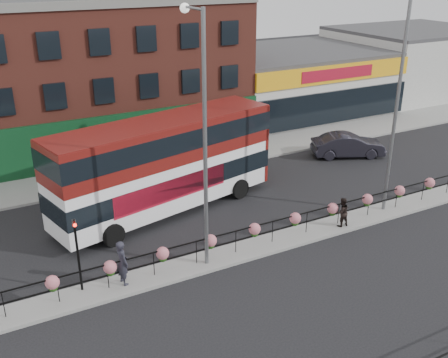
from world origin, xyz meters
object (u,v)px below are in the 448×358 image
lamp_column_west (202,121)px  pedestrian_a (122,263)px  car (348,145)px  lamp_column_east (395,88)px  double_decker_bus (165,156)px  pedestrian_b (342,212)px

lamp_column_west → pedestrian_a: bearing=-179.2°
car → lamp_column_west: (-14.85, -7.67, 5.81)m
car → lamp_column_east: size_ratio=0.47×
lamp_column_east → lamp_column_west: bearing=-178.2°
double_decker_bus → car: double_decker_bus is taller
car → pedestrian_a: (-18.60, -7.72, 0.33)m
lamp_column_west → lamp_column_east: bearing=1.8°
lamp_column_east → pedestrian_a: bearing=-178.4°
pedestrian_a → pedestrian_b: bearing=-100.8°
pedestrian_b → lamp_column_west: (-7.56, 0.36, 5.70)m
car → pedestrian_b: size_ratio=3.40×
pedestrian_b → lamp_column_east: 6.70m
double_decker_bus → lamp_column_west: 6.74m
car → lamp_column_west: size_ratio=0.48×
pedestrian_b → lamp_column_west: bearing=1.8°
pedestrian_a → lamp_column_east: bearing=-97.7°
lamp_column_west → lamp_column_east: (10.86, 0.35, 0.08)m
double_decker_bus → lamp_column_east: bearing=-27.7°
lamp_column_west → double_decker_bus: bearing=83.9°
pedestrian_a → pedestrian_b: pedestrian_a is taller
car → lamp_column_east: (-3.98, -7.32, 5.89)m
pedestrian_a → lamp_column_east: 15.64m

